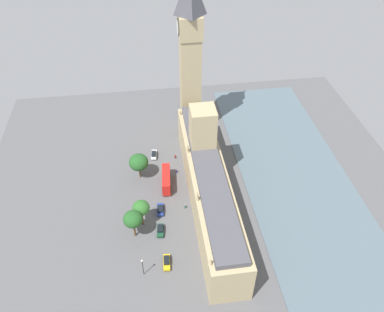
{
  "coord_description": "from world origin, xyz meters",
  "views": [
    {
      "loc": [
        13.77,
        77.46,
        87.97
      ],
      "look_at": [
        1.0,
        -13.36,
        7.53
      ],
      "focal_mm": 35.81,
      "sensor_mm": 36.0,
      "label": 1
    }
  ],
  "objects_px": {
    "plane_tree_opposite_hall": "(139,162)",
    "street_lamp_slot_11": "(142,264)",
    "pedestrian_near_tower": "(185,206)",
    "plane_tree_slot_10": "(141,208)",
    "car_blue_far_end": "(160,209)",
    "pedestrian_trailing": "(177,171)",
    "pedestrian_by_river_gate": "(175,157)",
    "car_white_corner": "(154,155)",
    "car_yellow_cab_midblock": "(167,262)",
    "parliament_building": "(208,181)",
    "double_decker_bus_kerbside": "(166,179)",
    "plane_tree_leading": "(133,219)",
    "clock_tower": "(190,55)",
    "car_dark_green_under_trees": "(160,230)"
  },
  "relations": [
    {
      "from": "car_white_corner",
      "to": "pedestrian_trailing",
      "type": "xyz_separation_m",
      "value": [
        -6.88,
        9.13,
        -0.19
      ]
    },
    {
      "from": "clock_tower",
      "to": "pedestrian_near_tower",
      "type": "distance_m",
      "value": 49.72
    },
    {
      "from": "clock_tower",
      "to": "plane_tree_leading",
      "type": "bearing_deg",
      "value": 65.0
    },
    {
      "from": "double_decker_bus_kerbside",
      "to": "street_lamp_slot_11",
      "type": "bearing_deg",
      "value": -101.15
    },
    {
      "from": "car_yellow_cab_midblock",
      "to": "parliament_building",
      "type": "bearing_deg",
      "value": -119.71
    },
    {
      "from": "parliament_building",
      "to": "pedestrian_trailing",
      "type": "xyz_separation_m",
      "value": [
        8.05,
        -12.74,
        -7.01
      ]
    },
    {
      "from": "car_blue_far_end",
      "to": "pedestrian_near_tower",
      "type": "height_order",
      "value": "car_blue_far_end"
    },
    {
      "from": "car_yellow_cab_midblock",
      "to": "plane_tree_leading",
      "type": "xyz_separation_m",
      "value": [
        7.95,
        -10.47,
        6.16
      ]
    },
    {
      "from": "car_blue_far_end",
      "to": "car_dark_green_under_trees",
      "type": "bearing_deg",
      "value": -90.4
    },
    {
      "from": "pedestrian_trailing",
      "to": "car_blue_far_end",
      "type": "bearing_deg",
      "value": 158.74
    },
    {
      "from": "car_white_corner",
      "to": "street_lamp_slot_11",
      "type": "relative_size",
      "value": 0.77
    },
    {
      "from": "parliament_building",
      "to": "plane_tree_slot_10",
      "type": "distance_m",
      "value": 21.31
    },
    {
      "from": "plane_tree_slot_10",
      "to": "double_decker_bus_kerbside",
      "type": "bearing_deg",
      "value": -119.14
    },
    {
      "from": "car_white_corner",
      "to": "parliament_building",
      "type": "bearing_deg",
      "value": -49.36
    },
    {
      "from": "plane_tree_leading",
      "to": "plane_tree_opposite_hall",
      "type": "xyz_separation_m",
      "value": [
        -2.32,
        -23.48,
        -0.63
      ]
    },
    {
      "from": "clock_tower",
      "to": "car_yellow_cab_midblock",
      "type": "height_order",
      "value": "clock_tower"
    },
    {
      "from": "car_blue_far_end",
      "to": "car_yellow_cab_midblock",
      "type": "xyz_separation_m",
      "value": [
        -0.28,
        18.23,
        -0.0
      ]
    },
    {
      "from": "car_yellow_cab_midblock",
      "to": "plane_tree_leading",
      "type": "distance_m",
      "value": 14.52
    },
    {
      "from": "pedestrian_by_river_gate",
      "to": "plane_tree_opposite_hall",
      "type": "relative_size",
      "value": 0.17
    },
    {
      "from": "car_dark_green_under_trees",
      "to": "plane_tree_opposite_hall",
      "type": "height_order",
      "value": "plane_tree_opposite_hall"
    },
    {
      "from": "clock_tower",
      "to": "plane_tree_leading",
      "type": "height_order",
      "value": "clock_tower"
    },
    {
      "from": "parliament_building",
      "to": "pedestrian_near_tower",
      "type": "xyz_separation_m",
      "value": [
        7.17,
        3.05,
        -6.99
      ]
    },
    {
      "from": "car_white_corner",
      "to": "car_dark_green_under_trees",
      "type": "height_order",
      "value": "same"
    },
    {
      "from": "car_dark_green_under_trees",
      "to": "pedestrian_near_tower",
      "type": "relative_size",
      "value": 2.92
    },
    {
      "from": "double_decker_bus_kerbside",
      "to": "plane_tree_leading",
      "type": "bearing_deg",
      "value": -115.17
    },
    {
      "from": "double_decker_bus_kerbside",
      "to": "pedestrian_trailing",
      "type": "relative_size",
      "value": 6.83
    },
    {
      "from": "car_white_corner",
      "to": "car_dark_green_under_trees",
      "type": "distance_m",
      "value": 32.79
    },
    {
      "from": "car_yellow_cab_midblock",
      "to": "street_lamp_slot_11",
      "type": "xyz_separation_m",
      "value": [
        6.13,
        2.19,
        3.5
      ]
    },
    {
      "from": "car_blue_far_end",
      "to": "street_lamp_slot_11",
      "type": "bearing_deg",
      "value": -102.08
    },
    {
      "from": "plane_tree_opposite_hall",
      "to": "pedestrian_near_tower",
      "type": "bearing_deg",
      "value": 129.77
    },
    {
      "from": "plane_tree_leading",
      "to": "pedestrian_trailing",
      "type": "bearing_deg",
      "value": -120.97
    },
    {
      "from": "parliament_building",
      "to": "pedestrian_trailing",
      "type": "relative_size",
      "value": 42.12
    },
    {
      "from": "car_blue_far_end",
      "to": "double_decker_bus_kerbside",
      "type": "bearing_deg",
      "value": 79.18
    },
    {
      "from": "pedestrian_near_tower",
      "to": "plane_tree_slot_10",
      "type": "bearing_deg",
      "value": -107.92
    },
    {
      "from": "pedestrian_trailing",
      "to": "street_lamp_slot_11",
      "type": "xyz_separation_m",
      "value": [
        12.48,
        36.48,
        3.69
      ]
    },
    {
      "from": "clock_tower",
      "to": "street_lamp_slot_11",
      "type": "height_order",
      "value": "clock_tower"
    },
    {
      "from": "plane_tree_opposite_hall",
      "to": "plane_tree_slot_10",
      "type": "xyz_separation_m",
      "value": [
        -0.0,
        19.63,
        0.47
      ]
    },
    {
      "from": "clock_tower",
      "to": "car_dark_green_under_trees",
      "type": "distance_m",
      "value": 57.69
    },
    {
      "from": "pedestrian_near_tower",
      "to": "plane_tree_slot_10",
      "type": "xyz_separation_m",
      "value": [
        12.85,
        4.19,
        6.17
      ]
    },
    {
      "from": "pedestrian_near_tower",
      "to": "street_lamp_slot_11",
      "type": "bearing_deg",
      "value": -68.82
    },
    {
      "from": "clock_tower",
      "to": "pedestrian_by_river_gate",
      "type": "xyz_separation_m",
      "value": [
        7.62,
        16.59,
        -29.12
      ]
    },
    {
      "from": "plane_tree_opposite_hall",
      "to": "street_lamp_slot_11",
      "type": "height_order",
      "value": "plane_tree_opposite_hall"
    },
    {
      "from": "car_white_corner",
      "to": "car_yellow_cab_midblock",
      "type": "height_order",
      "value": "same"
    },
    {
      "from": "car_white_corner",
      "to": "plane_tree_leading",
      "type": "bearing_deg",
      "value": -96.36
    },
    {
      "from": "plane_tree_leading",
      "to": "pedestrian_near_tower",
      "type": "bearing_deg",
      "value": -152.09
    },
    {
      "from": "clock_tower",
      "to": "plane_tree_opposite_hall",
      "type": "height_order",
      "value": "clock_tower"
    },
    {
      "from": "pedestrian_by_river_gate",
      "to": "pedestrian_trailing",
      "type": "bearing_deg",
      "value": 62.08
    },
    {
      "from": "clock_tower",
      "to": "pedestrian_near_tower",
      "type": "height_order",
      "value": "clock_tower"
    },
    {
      "from": "car_blue_far_end",
      "to": "pedestrian_trailing",
      "type": "xyz_separation_m",
      "value": [
        -6.63,
        -16.06,
        -0.19
      ]
    },
    {
      "from": "pedestrian_trailing",
      "to": "plane_tree_opposite_hall",
      "type": "distance_m",
      "value": 13.27
    }
  ]
}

